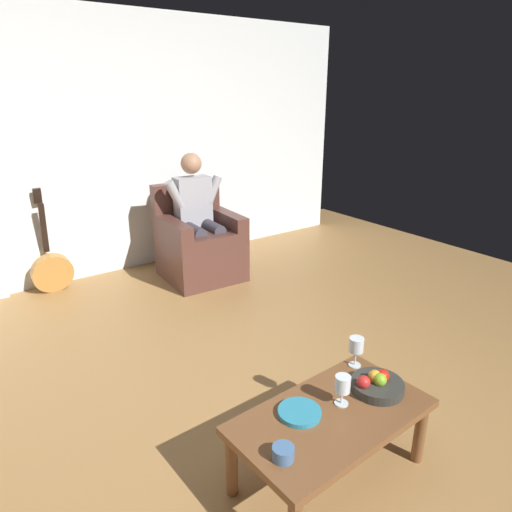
{
  "coord_description": "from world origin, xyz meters",
  "views": [
    {
      "loc": [
        1.38,
        1.44,
        1.86
      ],
      "look_at": [
        -0.53,
        -1.18,
        0.67
      ],
      "focal_mm": 32.26,
      "sensor_mm": 36.0,
      "label": 1
    }
  ],
  "objects": [
    {
      "name": "wine_glass_near",
      "position": [
        -0.08,
        0.17,
        0.49
      ],
      "size": [
        0.08,
        0.08,
        0.16
      ],
      "color": "silver",
      "rests_on": "coffee_table"
    },
    {
      "name": "armchair",
      "position": [
        -0.79,
        -2.52,
        0.34
      ],
      "size": [
        0.77,
        0.78,
        0.95
      ],
      "rotation": [
        0.0,
        0.0,
        -0.06
      ],
      "color": "#4F2E26",
      "rests_on": "ground"
    },
    {
      "name": "guitar",
      "position": [
        0.55,
        -3.02,
        0.22
      ],
      "size": [
        0.38,
        0.22,
        1.0
      ],
      "color": "#B97E39",
      "rests_on": "ground"
    },
    {
      "name": "coffee_table",
      "position": [
        0.01,
        0.19,
        0.33
      ],
      "size": [
        1.01,
        0.58,
        0.39
      ],
      "rotation": [
        0.0,
        0.0,
        0.04
      ],
      "color": "brown",
      "rests_on": "ground"
    },
    {
      "name": "ground_plane",
      "position": [
        0.0,
        0.0,
        0.0
      ],
      "size": [
        7.67,
        7.67,
        0.0
      ],
      "primitive_type": "plane",
      "color": "olive"
    },
    {
      "name": "fruit_bowl",
      "position": [
        -0.31,
        0.19,
        0.42
      ],
      "size": [
        0.27,
        0.27,
        0.11
      ],
      "color": "#2E302B",
      "rests_on": "coffee_table"
    },
    {
      "name": "wine_glass_far",
      "position": [
        -0.39,
        -0.03,
        0.51
      ],
      "size": [
        0.08,
        0.08,
        0.18
      ],
      "color": "silver",
      "rests_on": "coffee_table"
    },
    {
      "name": "person_seated",
      "position": [
        -0.78,
        -2.51,
        0.69
      ],
      "size": [
        0.62,
        0.56,
        1.27
      ],
      "rotation": [
        0.0,
        0.0,
        -0.06
      ],
      "color": "#9D9CA4",
      "rests_on": "ground"
    },
    {
      "name": "wall_back",
      "position": [
        0.0,
        -3.23,
        1.3
      ],
      "size": [
        6.29,
        0.06,
        2.59
      ],
      "primitive_type": "cube",
      "color": "silver",
      "rests_on": "ground"
    },
    {
      "name": "candle_jar",
      "position": [
        0.38,
        0.28,
        0.42
      ],
      "size": [
        0.1,
        0.1,
        0.06
      ],
      "primitive_type": "cylinder",
      "color": "#446796",
      "rests_on": "coffee_table"
    },
    {
      "name": "decorative_dish",
      "position": [
        0.14,
        0.1,
        0.4
      ],
      "size": [
        0.21,
        0.21,
        0.02
      ],
      "primitive_type": "cylinder",
      "color": "teal",
      "rests_on": "coffee_table"
    }
  ]
}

